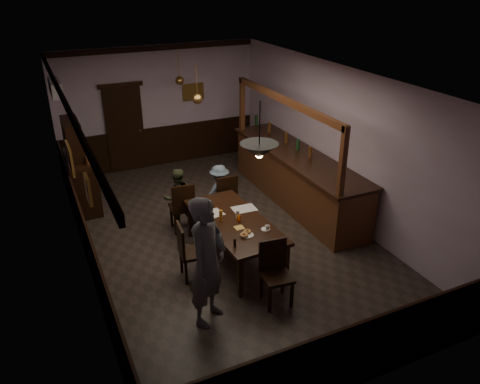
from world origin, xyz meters
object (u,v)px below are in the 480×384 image
person_seated_right (220,191)px  chair_far_left (183,205)px  chair_side (188,249)px  person_standing (207,262)px  chair_near (275,269)px  person_seated_left (178,198)px  sideboard (80,173)px  chair_far_right (225,196)px  pendant_brass_far (180,81)px  soda_can (239,219)px  bar_counter (297,177)px  pendant_brass_mid (197,99)px  dining_table (234,223)px  coffee_cup (267,228)px  pendant_iron (259,151)px

person_seated_right → chair_far_left: bearing=10.5°
chair_side → person_standing: size_ratio=0.51×
chair_near → person_seated_left: 2.91m
person_seated_right → sideboard: (-2.48, 1.60, 0.22)m
chair_far_right → person_seated_left: size_ratio=0.85×
chair_far_right → pendant_brass_far: bearing=-88.7°
soda_can → bar_counter: (2.06, 1.50, -0.21)m
person_seated_left → pendant_brass_mid: (0.73, 0.68, 1.70)m
dining_table → soda_can: 0.16m
chair_side → coffee_cup: size_ratio=12.35×
person_seated_right → chair_near: bearing=74.6°
coffee_cup → pendant_brass_mid: pendant_brass_mid is taller
dining_table → pendant_brass_mid: pendant_brass_mid is taller
pendant_brass_mid → coffee_cup: bearing=-87.0°
pendant_brass_mid → dining_table: bearing=-95.4°
person_seated_left → person_seated_right: size_ratio=1.09×
dining_table → chair_far_left: 1.35m
dining_table → pendant_brass_mid: 2.74m
coffee_cup → sideboard: bearing=120.8°
chair_far_right → pendant_brass_mid: size_ratio=1.24×
person_seated_left → coffee_cup: (0.87, -2.07, 0.20)m
person_seated_right → dining_table: bearing=67.0°
chair_far_right → person_seated_right: size_ratio=0.92×
person_seated_left → pendant_brass_far: (0.93, 2.40, 1.70)m
chair_far_right → bar_counter: bearing=-174.1°
chair_far_left → pendant_brass_far: size_ratio=1.25×
person_standing → person_seated_right: size_ratio=1.79×
coffee_cup → pendant_brass_mid: bearing=90.3°
soda_can → person_seated_right: bearing=78.6°
pendant_brass_mid → sideboard: bearing=157.4°
bar_counter → chair_far_right: bearing=-175.9°
chair_far_right → person_standing: (-1.37, -2.58, 0.43)m
pendant_brass_mid → chair_near: bearing=-92.2°
pendant_iron → pendant_brass_mid: (0.17, 3.01, 0.02)m
coffee_cup → soda_can: size_ratio=0.67×
chair_far_right → pendant_brass_far: (0.02, 2.64, 1.75)m
pendant_brass_mid → soda_can: bearing=-94.1°
chair_far_right → chair_near: (-0.31, -2.60, 0.00)m
coffee_cup → chair_far_left: bearing=113.3°
pendant_brass_far → person_seated_left: bearing=-111.2°
chair_side → coffee_cup: bearing=-97.9°
person_seated_right → bar_counter: 1.73m
pendant_iron → dining_table: bearing=92.7°
person_standing → sideboard: 4.61m
chair_side → person_seated_left: (0.40, 1.76, 0.05)m
chair_far_right → person_seated_left: (-0.91, 0.24, 0.04)m
chair_side → pendant_iron: 2.06m
chair_far_right → soda_can: chair_far_right is taller
chair_far_right → soda_can: (-0.34, -1.38, 0.26)m
person_standing → sideboard: bearing=64.4°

